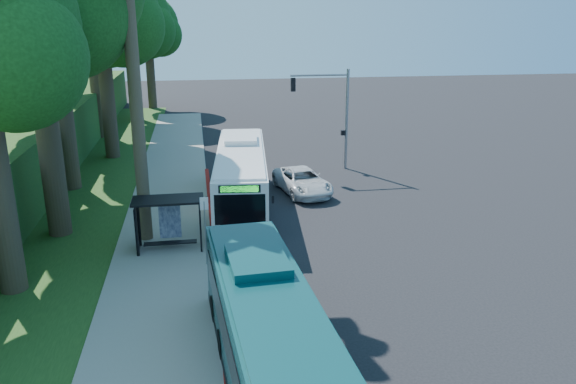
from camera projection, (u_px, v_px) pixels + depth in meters
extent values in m
plane|color=black|center=(306.00, 220.00, 29.96)|extent=(140.00, 140.00, 0.00)
cube|color=gray|center=(167.00, 227.00, 28.81)|extent=(4.50, 70.00, 0.12)
cube|color=#A01711|center=(215.00, 255.00, 25.40)|extent=(0.25, 30.00, 0.13)
cube|color=#234719|center=(71.00, 203.00, 32.64)|extent=(8.00, 70.00, 0.06)
cube|color=black|center=(168.00, 200.00, 25.30)|extent=(3.20, 1.50, 0.10)
cube|color=black|center=(137.00, 229.00, 25.47)|extent=(0.06, 1.30, 2.20)
cube|color=navy|center=(170.00, 220.00, 26.34)|extent=(1.00, 0.12, 1.70)
cube|color=black|center=(171.00, 243.00, 25.82)|extent=(2.40, 0.40, 0.06)
cube|color=black|center=(139.00, 224.00, 26.04)|extent=(0.08, 0.08, 2.40)
cube|color=black|center=(200.00, 220.00, 26.47)|extent=(0.08, 0.08, 2.40)
cube|color=black|center=(137.00, 233.00, 24.91)|extent=(0.08, 0.08, 2.40)
cube|color=black|center=(201.00, 230.00, 25.35)|extent=(0.08, 0.08, 2.40)
cylinder|color=gray|center=(206.00, 235.00, 23.97)|extent=(0.06, 0.06, 3.00)
cube|color=white|center=(204.00, 204.00, 23.55)|extent=(0.35, 0.04, 0.55)
cylinder|color=gray|center=(347.00, 120.00, 39.07)|extent=(0.20, 0.20, 7.00)
cylinder|color=gray|center=(319.00, 75.00, 37.82)|extent=(4.00, 0.14, 0.14)
cube|color=black|center=(293.00, 85.00, 37.72)|extent=(0.30, 0.30, 0.90)
cube|color=black|center=(343.00, 133.00, 39.30)|extent=(0.25, 0.25, 0.35)
cylinder|color=#4C3F2D|center=(136.00, 107.00, 25.32)|extent=(0.60, 0.60, 13.00)
cylinder|color=#382B1E|center=(48.00, 131.00, 26.44)|extent=(1.10, 1.10, 10.50)
sphere|color=#133C10|center=(64.00, 14.00, 23.98)|extent=(5.60, 5.60, 5.60)
sphere|color=#133C10|center=(8.00, 7.00, 25.88)|extent=(5.20, 5.20, 5.20)
cylinder|color=#382B1E|center=(61.00, 94.00, 33.61)|extent=(1.18, 1.18, 11.90)
cylinder|color=#382B1E|center=(107.00, 94.00, 41.68)|extent=(1.06, 1.06, 9.80)
sphere|color=#133C10|center=(99.00, 8.00, 39.87)|extent=(8.40, 8.40, 8.40)
sphere|color=#133C10|center=(123.00, 25.00, 39.29)|extent=(5.88, 5.88, 5.88)
sphere|color=#133C10|center=(82.00, 21.00, 41.28)|extent=(5.46, 5.46, 5.46)
cylinder|color=#382B1E|center=(96.00, 74.00, 48.69)|extent=(1.14, 1.14, 11.20)
sphere|color=#133C10|center=(110.00, 6.00, 45.95)|extent=(6.72, 6.72, 6.72)
sphere|color=#133C10|center=(71.00, 2.00, 48.23)|extent=(6.24, 6.24, 6.24)
cylinder|color=#382B1E|center=(135.00, 76.00, 56.92)|extent=(1.02, 1.02, 9.10)
sphere|color=#133C10|center=(130.00, 19.00, 55.24)|extent=(8.00, 8.00, 8.00)
sphere|color=#133C10|center=(147.00, 30.00, 54.67)|extent=(5.60, 5.60, 5.60)
sphere|color=#133C10|center=(118.00, 27.00, 56.58)|extent=(5.20, 5.20, 5.20)
cylinder|color=#382B1E|center=(151.00, 72.00, 64.71)|extent=(0.98, 0.98, 8.40)
sphere|color=#133C10|center=(147.00, 26.00, 63.16)|extent=(7.00, 7.00, 7.00)
sphere|color=#133C10|center=(160.00, 35.00, 62.68)|extent=(4.90, 4.90, 4.90)
sphere|color=#133C10|center=(137.00, 32.00, 64.34)|extent=(4.55, 4.55, 4.55)
sphere|color=#133C10|center=(11.00, 58.00, 18.77)|extent=(5.04, 5.04, 5.04)
cube|color=white|center=(241.00, 177.00, 31.30)|extent=(3.76, 12.55, 2.94)
cube|color=black|center=(242.00, 203.00, 31.76)|extent=(3.79, 12.61, 0.36)
cube|color=black|center=(241.00, 170.00, 31.71)|extent=(3.57, 9.85, 1.13)
cube|color=black|center=(240.00, 209.00, 25.40)|extent=(2.31, 0.34, 1.44)
cube|color=black|center=(242.00, 147.00, 37.03)|extent=(2.10, 0.32, 1.03)
cube|color=#19E533|center=(239.00, 189.00, 25.10)|extent=(1.71, 0.26, 0.29)
cube|color=white|center=(241.00, 151.00, 30.85)|extent=(3.49, 11.92, 0.12)
cube|color=white|center=(241.00, 140.00, 32.75)|extent=(2.07, 2.73, 0.36)
cylinder|color=black|center=(217.00, 225.00, 27.85)|extent=(0.40, 1.05, 1.03)
cylinder|color=black|center=(265.00, 224.00, 28.02)|extent=(0.40, 1.05, 1.03)
cylinder|color=black|center=(224.00, 177.00, 36.09)|extent=(0.40, 1.05, 1.03)
cylinder|color=black|center=(261.00, 176.00, 36.25)|extent=(0.40, 1.05, 1.03)
cube|color=#0B3B3D|center=(270.00, 341.00, 15.73)|extent=(3.21, 11.75, 2.76)
cube|color=black|center=(271.00, 384.00, 16.16)|extent=(3.24, 11.81, 0.34)
cube|color=black|center=(267.00, 324.00, 16.10)|extent=(3.11, 9.21, 1.07)
cube|color=black|center=(240.00, 251.00, 20.99)|extent=(1.98, 0.24, 0.97)
cube|color=#0B3B3D|center=(270.00, 296.00, 15.30)|extent=(2.98, 11.16, 0.12)
cube|color=#0B3B3D|center=(257.00, 261.00, 17.05)|extent=(1.88, 2.53, 0.34)
cylinder|color=black|center=(216.00, 308.00, 19.96)|extent=(0.35, 0.99, 0.97)
cylinder|color=black|center=(277.00, 302.00, 20.44)|extent=(0.35, 0.99, 0.97)
imported|color=silver|center=(302.00, 181.00, 34.42)|extent=(3.36, 5.66, 1.48)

